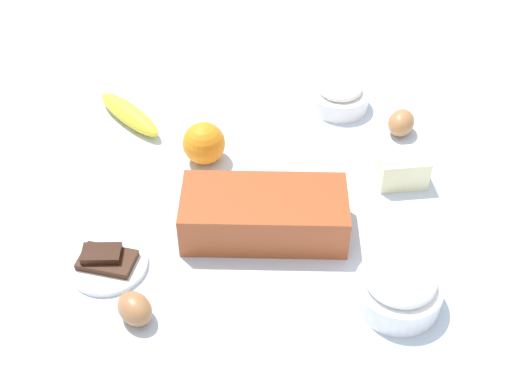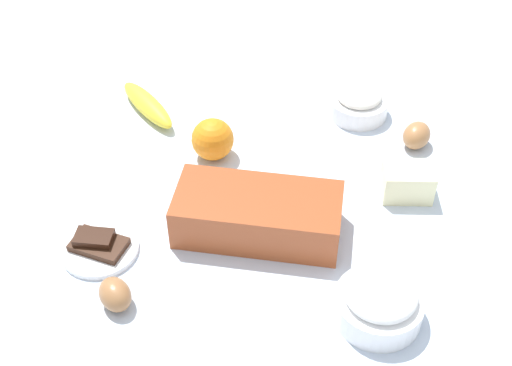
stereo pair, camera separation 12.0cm
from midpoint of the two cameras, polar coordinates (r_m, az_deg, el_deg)
name	(u,v)px [view 1 (the left image)]	position (r m, az deg, el deg)	size (l,w,h in m)	color
ground_plane	(256,203)	(1.23, -2.78, -1.85)	(2.40, 2.40, 0.02)	silver
loaf_pan	(264,213)	(1.14, -2.32, -2.72)	(0.29, 0.15, 0.08)	#9E4723
flour_bowl	(340,95)	(1.43, 4.72, 7.32)	(0.12, 0.12, 0.06)	white
sugar_bowl	(399,287)	(1.05, 8.80, -8.91)	(0.14, 0.14, 0.07)	white
banana	(129,114)	(1.43, -13.09, 5.60)	(0.19, 0.04, 0.04)	yellow
orange_fruit	(204,143)	(1.29, -7.09, 3.24)	(0.08, 0.08, 0.08)	orange
butter_block	(402,169)	(1.26, 9.60, 1.09)	(0.09, 0.06, 0.06)	#F4EDB2
egg_near_butter	(135,309)	(1.06, -13.50, -10.48)	(0.05, 0.05, 0.06)	#9F6B40
egg_beside_bowl	(401,123)	(1.38, 9.78, 4.96)	(0.05, 0.05, 0.07)	#A97245
chocolate_plate	(107,262)	(1.15, -15.46, -6.63)	(0.13, 0.13, 0.03)	white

